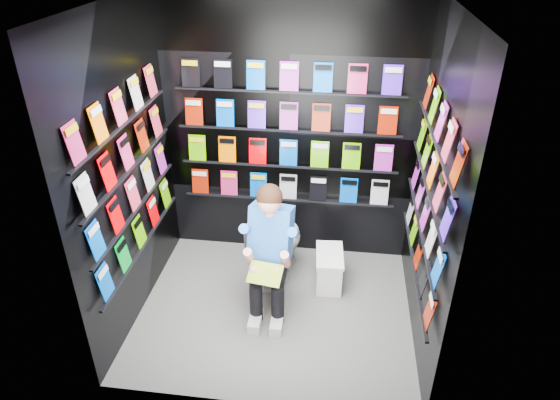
# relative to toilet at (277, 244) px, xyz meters

# --- Properties ---
(floor) EXTENTS (2.40, 2.40, 0.00)m
(floor) POSITION_rel_toilet_xyz_m (0.05, -0.51, -0.37)
(floor) COLOR #5E5F5C
(floor) RESTS_ON ground
(ceiling) EXTENTS (2.40, 2.40, 0.00)m
(ceiling) POSITION_rel_toilet_xyz_m (0.05, -0.51, 2.23)
(ceiling) COLOR white
(ceiling) RESTS_ON floor
(wall_back) EXTENTS (2.40, 0.04, 2.60)m
(wall_back) POSITION_rel_toilet_xyz_m (0.05, 0.49, 0.93)
(wall_back) COLOR black
(wall_back) RESTS_ON floor
(wall_front) EXTENTS (2.40, 0.04, 2.60)m
(wall_front) POSITION_rel_toilet_xyz_m (0.05, -1.51, 0.93)
(wall_front) COLOR black
(wall_front) RESTS_ON floor
(wall_left) EXTENTS (0.04, 2.00, 2.60)m
(wall_left) POSITION_rel_toilet_xyz_m (-1.15, -0.51, 0.93)
(wall_left) COLOR black
(wall_left) RESTS_ON floor
(wall_right) EXTENTS (0.04, 2.00, 2.60)m
(wall_right) POSITION_rel_toilet_xyz_m (1.25, -0.51, 0.93)
(wall_right) COLOR black
(wall_right) RESTS_ON floor
(comics_back) EXTENTS (2.10, 0.06, 1.37)m
(comics_back) POSITION_rel_toilet_xyz_m (0.05, 0.46, 0.94)
(comics_back) COLOR #C72465
(comics_back) RESTS_ON wall_back
(comics_left) EXTENTS (0.06, 1.70, 1.37)m
(comics_left) POSITION_rel_toilet_xyz_m (-1.12, -0.51, 0.94)
(comics_left) COLOR #C72465
(comics_left) RESTS_ON wall_left
(comics_right) EXTENTS (0.06, 1.70, 1.37)m
(comics_right) POSITION_rel_toilet_xyz_m (1.22, -0.51, 0.94)
(comics_right) COLOR #C72465
(comics_right) RESTS_ON wall_right
(toilet) EXTENTS (0.53, 0.80, 0.73)m
(toilet) POSITION_rel_toilet_xyz_m (0.00, 0.00, 0.00)
(toilet) COLOR silver
(toilet) RESTS_ON floor
(longbox) EXTENTS (0.26, 0.43, 0.31)m
(longbox) POSITION_rel_toilet_xyz_m (0.51, -0.06, -0.21)
(longbox) COLOR white
(longbox) RESTS_ON floor
(longbox_lid) EXTENTS (0.28, 0.46, 0.03)m
(longbox_lid) POSITION_rel_toilet_xyz_m (0.51, -0.06, -0.04)
(longbox_lid) COLOR white
(longbox_lid) RESTS_ON longbox
(reader) EXTENTS (0.59, 0.78, 1.32)m
(reader) POSITION_rel_toilet_xyz_m (0.00, -0.38, 0.38)
(reader) COLOR blue
(reader) RESTS_ON toilet
(held_comic) EXTENTS (0.30, 0.20, 0.12)m
(held_comic) POSITION_rel_toilet_xyz_m (0.00, -0.73, 0.21)
(held_comic) COLOR #279B15
(held_comic) RESTS_ON reader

